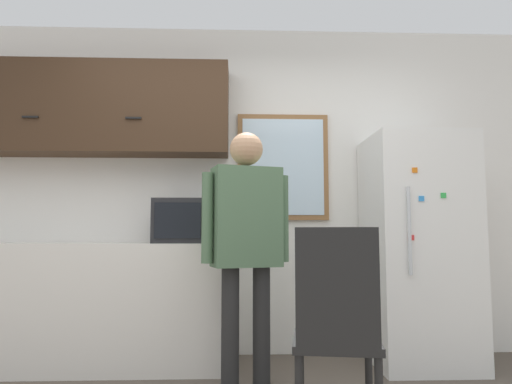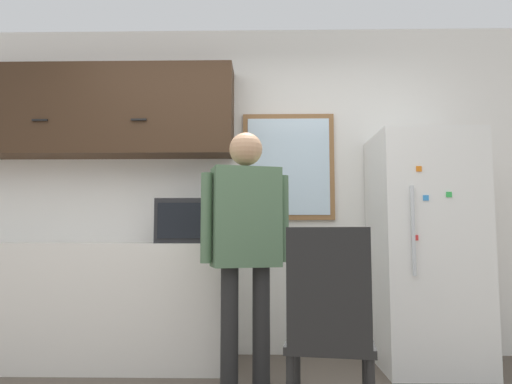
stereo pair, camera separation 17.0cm
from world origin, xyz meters
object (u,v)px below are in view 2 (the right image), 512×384
refrigerator (425,249)px  chair (329,323)px  microwave (191,221)px  person (246,231)px

refrigerator → chair: bearing=-127.7°
microwave → chair: size_ratio=0.47×
refrigerator → chair: (-0.86, -1.12, -0.33)m
person → refrigerator: 1.40m
chair → refrigerator: bearing=-118.9°
person → chair: bearing=-70.2°
microwave → person: 0.68m
person → chair: size_ratio=1.62×
refrigerator → chair: refrigerator is taller
microwave → person: size_ratio=0.29×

